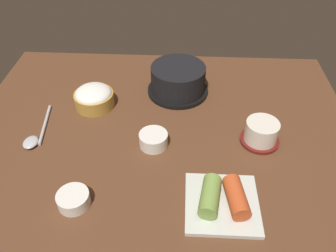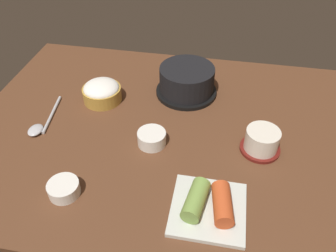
# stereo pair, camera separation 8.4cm
# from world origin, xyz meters

# --- Properties ---
(dining_table) EXTENTS (1.00, 0.76, 0.02)m
(dining_table) POSITION_xyz_m (0.00, 0.00, 0.01)
(dining_table) COLOR #56331E
(dining_table) RESTS_ON ground
(stone_pot) EXTENTS (0.18, 0.18, 0.08)m
(stone_pot) POSITION_xyz_m (0.04, 0.17, 0.06)
(stone_pot) COLOR black
(stone_pot) RESTS_ON dining_table
(rice_bowl) EXTENTS (0.11, 0.11, 0.06)m
(rice_bowl) POSITION_xyz_m (-0.19, 0.09, 0.05)
(rice_bowl) COLOR #B78C38
(rice_bowl) RESTS_ON dining_table
(tea_cup_with_saucer) EXTENTS (0.10, 0.10, 0.06)m
(tea_cup_with_saucer) POSITION_xyz_m (0.25, -0.03, 0.05)
(tea_cup_with_saucer) COLOR maroon
(tea_cup_with_saucer) RESTS_ON dining_table
(banchan_cup_center) EXTENTS (0.07, 0.07, 0.03)m
(banchan_cup_center) POSITION_xyz_m (-0.01, -0.06, 0.04)
(banchan_cup_center) COLOR white
(banchan_cup_center) RESTS_ON dining_table
(kimchi_plate) EXTENTS (0.15, 0.15, 0.05)m
(kimchi_plate) POSITION_xyz_m (0.14, -0.23, 0.04)
(kimchi_plate) COLOR silver
(kimchi_plate) RESTS_ON dining_table
(side_bowl_near) EXTENTS (0.07, 0.07, 0.03)m
(side_bowl_near) POSITION_xyz_m (-0.16, -0.24, 0.04)
(side_bowl_near) COLOR white
(side_bowl_near) RESTS_ON dining_table
(spoon) EXTENTS (0.04, 0.18, 0.01)m
(spoon) POSITION_xyz_m (-0.31, -0.05, 0.03)
(spoon) COLOR #B7B7BC
(spoon) RESTS_ON dining_table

